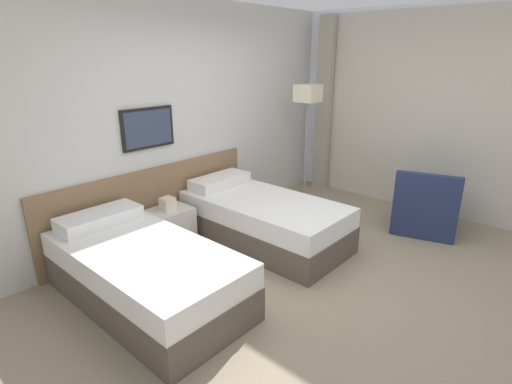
{
  "coord_description": "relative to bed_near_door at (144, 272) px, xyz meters",
  "views": [
    {
      "loc": [
        -2.93,
        -1.84,
        2.08
      ],
      "look_at": [
        0.11,
        0.86,
        0.68
      ],
      "focal_mm": 28.0,
      "sensor_mm": 36.0,
      "label": 1
    }
  ],
  "objects": [
    {
      "name": "ground_plane",
      "position": [
        1.29,
        -0.94,
        -0.27
      ],
      "size": [
        16.0,
        16.0,
        0.0
      ],
      "primitive_type": "plane",
      "color": "gray"
    },
    {
      "name": "wall_headboard",
      "position": [
        1.26,
        1.01,
        1.03
      ],
      "size": [
        10.0,
        0.1,
        2.7
      ],
      "color": "silver",
      "rests_on": "ground_plane"
    },
    {
      "name": "wall_window",
      "position": [
        3.89,
        -1.12,
        1.07
      ],
      "size": [
        0.21,
        4.42,
        2.7
      ],
      "color": "white",
      "rests_on": "ground_plane"
    },
    {
      "name": "bed_near_door",
      "position": [
        0.0,
        0.0,
        0.0
      ],
      "size": [
        0.96,
        1.92,
        0.66
      ],
      "color": "brown",
      "rests_on": "ground_plane"
    },
    {
      "name": "bed_near_window",
      "position": [
        1.59,
        0.0,
        0.0
      ],
      "size": [
        0.96,
        1.92,
        0.66
      ],
      "color": "brown",
      "rests_on": "ground_plane"
    },
    {
      "name": "nightstand",
      "position": [
        0.8,
        0.71,
        -0.04
      ],
      "size": [
        0.49,
        0.39,
        0.58
      ],
      "color": "beige",
      "rests_on": "ground_plane"
    },
    {
      "name": "floor_lamp",
      "position": [
        3.01,
        0.41,
        1.2
      ],
      "size": [
        0.3,
        0.3,
        1.69
      ],
      "color": "#9E9993",
      "rests_on": "ground_plane"
    },
    {
      "name": "armchair",
      "position": [
        3.16,
        -1.29,
        -0.01
      ],
      "size": [
        0.88,
        0.89,
        0.8
      ],
      "rotation": [
        0.0,
        0.0,
        1.86
      ],
      "color": "navy",
      "rests_on": "ground_plane"
    }
  ]
}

